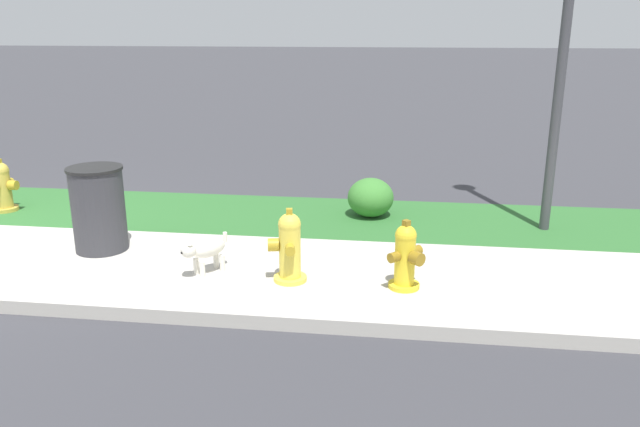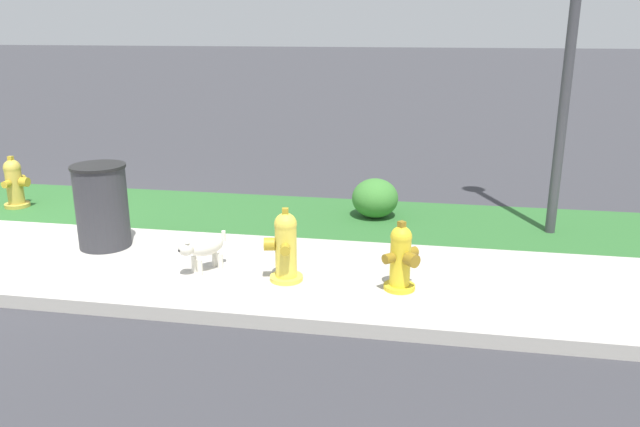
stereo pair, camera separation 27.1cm
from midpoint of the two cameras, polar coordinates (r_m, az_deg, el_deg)
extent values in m
cube|color=#2D662D|center=(8.98, -22.58, 0.95)|extent=(18.00, 1.70, 0.01)
cylinder|color=yellow|center=(5.67, 8.63, -6.69)|extent=(0.28, 0.28, 0.05)
cylinder|color=yellow|center=(5.57, 8.74, -4.32)|extent=(0.18, 0.18, 0.45)
sphere|color=yellow|center=(5.49, 8.84, -2.12)|extent=(0.19, 0.19, 0.19)
cube|color=olive|center=(5.46, 8.90, -1.01)|extent=(0.08, 0.08, 0.06)
cylinder|color=olive|center=(5.64, 9.77, -3.51)|extent=(0.13, 0.13, 0.09)
cylinder|color=olive|center=(5.46, 7.73, -4.10)|extent=(0.13, 0.13, 0.09)
cylinder|color=olive|center=(5.46, 9.78, -4.22)|extent=(0.16, 0.16, 0.12)
cylinder|color=yellow|center=(5.79, -1.74, -5.94)|extent=(0.31, 0.31, 0.05)
cylinder|color=yellow|center=(5.69, -1.77, -3.38)|extent=(0.20, 0.20, 0.50)
sphere|color=yellow|center=(5.61, -1.79, -0.98)|extent=(0.21, 0.21, 0.21)
cube|color=#B29323|center=(5.57, -1.80, 0.20)|extent=(0.07, 0.07, 0.06)
cylinder|color=#B29323|center=(5.54, -1.79, -3.32)|extent=(0.11, 0.11, 0.09)
cylinder|color=#B29323|center=(5.81, -1.76, -2.33)|extent=(0.11, 0.11, 0.09)
cylinder|color=#B29323|center=(5.68, -3.28, -2.82)|extent=(0.12, 0.14, 0.12)
cylinder|color=gold|center=(8.94, -25.16, 0.70)|extent=(0.31, 0.31, 0.05)
cylinder|color=gold|center=(8.87, -25.37, 2.31)|extent=(0.20, 0.20, 0.47)
sphere|color=gold|center=(8.82, -25.56, 3.79)|extent=(0.21, 0.21, 0.21)
cube|color=#B29323|center=(8.80, -25.66, 4.56)|extent=(0.06, 0.06, 0.06)
cylinder|color=#B29323|center=(8.97, -24.88, 2.90)|extent=(0.09, 0.09, 0.09)
cylinder|color=#B29323|center=(8.75, -25.97, 2.43)|extent=(0.09, 0.09, 0.09)
cylinder|color=#B29323|center=(8.77, -24.62, 2.64)|extent=(0.10, 0.12, 0.12)
ellipsoid|color=silver|center=(6.00, -9.08, -2.96)|extent=(0.36, 0.40, 0.18)
sphere|color=silver|center=(5.87, -10.87, -3.14)|extent=(0.15, 0.15, 0.15)
sphere|color=black|center=(5.84, -11.45, -3.36)|extent=(0.03, 0.03, 0.03)
cone|color=silver|center=(5.81, -10.77, -2.38)|extent=(0.07, 0.07, 0.07)
cone|color=silver|center=(5.87, -11.19, -2.18)|extent=(0.07, 0.07, 0.07)
cylinder|color=silver|center=(5.96, -9.65, -4.91)|extent=(0.05, 0.05, 0.17)
cylinder|color=silver|center=(6.04, -10.17, -4.64)|extent=(0.05, 0.05, 0.17)
cylinder|color=silver|center=(6.08, -7.83, -4.39)|extent=(0.05, 0.05, 0.17)
cylinder|color=silver|center=(6.15, -8.37, -4.13)|extent=(0.05, 0.05, 0.17)
cylinder|color=silver|center=(6.08, -7.55, -2.05)|extent=(0.04, 0.04, 0.10)
cylinder|color=#3D3D42|center=(7.28, 23.23, 16.12)|extent=(0.11, 0.11, 4.67)
cylinder|color=#333338|center=(6.86, -18.24, 0.47)|extent=(0.53, 0.53, 0.86)
cylinder|color=black|center=(6.76, -18.59, 4.10)|extent=(0.56, 0.56, 0.03)
ellipsoid|color=#3D7F33|center=(7.65, 6.07, 1.40)|extent=(0.56, 0.56, 0.48)
camera|label=1|loc=(0.14, -88.79, 0.37)|focal=35.00mm
camera|label=2|loc=(0.14, 91.21, -0.37)|focal=35.00mm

